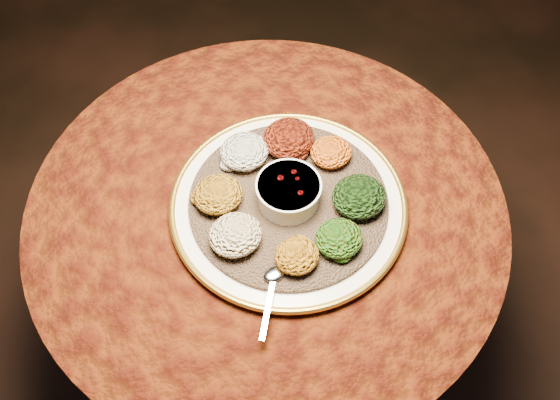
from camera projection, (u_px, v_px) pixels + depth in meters
table at (268, 249)px, 1.39m from camera, size 0.96×0.96×0.73m
platter at (288, 205)px, 1.23m from camera, size 0.47×0.47×0.02m
injera at (288, 202)px, 1.22m from camera, size 0.49×0.49×0.01m
stew_bowl at (289, 191)px, 1.19m from camera, size 0.13×0.13×0.05m
spoon at (273, 279)px, 1.11m from camera, size 0.11×0.12×0.01m
portion_ayib at (244, 151)px, 1.25m from camera, size 0.10×0.09×0.05m
portion_kitfo at (289, 138)px, 1.27m from camera, size 0.11×0.10×0.05m
portion_tikil at (331, 152)px, 1.25m from camera, size 0.09×0.08×0.04m
portion_gomen at (359, 197)px, 1.19m from camera, size 0.11×0.10×0.05m
portion_mixveg at (339, 238)px, 1.14m from camera, size 0.09×0.08×0.04m
portion_kik at (297, 256)px, 1.12m from camera, size 0.08×0.08×0.04m
portion_timatim at (235, 235)px, 1.14m from camera, size 0.10×0.09×0.05m
portion_shiro at (218, 194)px, 1.19m from camera, size 0.10×0.09×0.05m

